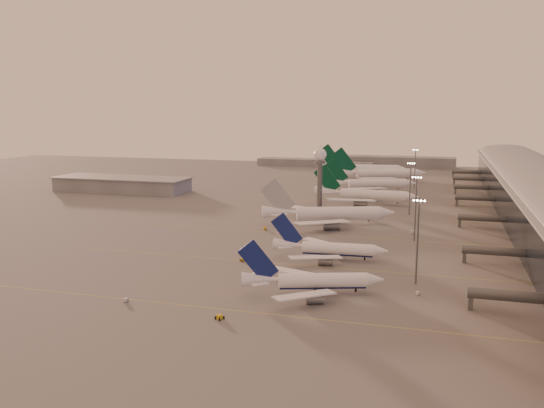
# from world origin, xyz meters

# --- Properties ---
(ground) EXTENTS (700.00, 700.00, 0.00)m
(ground) POSITION_xyz_m (0.00, 0.00, 0.00)
(ground) COLOR #5C5959
(ground) RESTS_ON ground
(taxiway_markings) EXTENTS (180.00, 185.25, 0.02)m
(taxiway_markings) POSITION_xyz_m (30.00, 56.00, 0.01)
(taxiway_markings) COLOR gold
(taxiway_markings) RESTS_ON ground
(hangar) EXTENTS (82.00, 27.00, 8.50)m
(hangar) POSITION_xyz_m (-120.00, 140.00, 4.32)
(hangar) COLOR slate
(hangar) RESTS_ON ground
(radar_tower) EXTENTS (6.40, 6.40, 31.10)m
(radar_tower) POSITION_xyz_m (5.00, 120.00, 20.95)
(radar_tower) COLOR #525459
(radar_tower) RESTS_ON ground
(mast_a) EXTENTS (3.60, 0.56, 25.00)m
(mast_a) POSITION_xyz_m (58.00, 0.00, 13.74)
(mast_a) COLOR #525459
(mast_a) RESTS_ON ground
(mast_b) EXTENTS (3.60, 0.56, 25.00)m
(mast_b) POSITION_xyz_m (55.00, 55.00, 13.74)
(mast_b) COLOR #525459
(mast_b) RESTS_ON ground
(mast_c) EXTENTS (3.60, 0.56, 25.00)m
(mast_c) POSITION_xyz_m (50.00, 110.00, 13.74)
(mast_c) COLOR #525459
(mast_c) RESTS_ON ground
(mast_d) EXTENTS (3.60, 0.56, 25.00)m
(mast_d) POSITION_xyz_m (48.00, 200.00, 13.74)
(mast_d) COLOR #525459
(mast_d) RESTS_ON ground
(distant_horizon) EXTENTS (165.00, 37.50, 9.00)m
(distant_horizon) POSITION_xyz_m (2.62, 325.14, 3.89)
(distant_horizon) COLOR slate
(distant_horizon) RESTS_ON ground
(narrowbody_near) EXTENTS (37.89, 29.73, 15.35)m
(narrowbody_near) POSITION_xyz_m (31.78, -17.33, 3.11)
(narrowbody_near) COLOR white
(narrowbody_near) RESTS_ON ground
(narrowbody_mid) EXTENTS (38.89, 30.99, 15.19)m
(narrowbody_mid) POSITION_xyz_m (29.33, 19.50, 3.08)
(narrowbody_mid) COLOR white
(narrowbody_mid) RESTS_ON ground
(widebody_white) EXTENTS (55.70, 43.88, 20.40)m
(widebody_white) POSITION_xyz_m (18.34, 76.29, 3.54)
(widebody_white) COLOR white
(widebody_white) RESTS_ON ground
(greentail_a) EXTENTS (55.41, 44.64, 20.12)m
(greentail_a) POSITION_xyz_m (26.58, 134.84, 3.55)
(greentail_a) COLOR white
(greentail_a) RESTS_ON ground
(greentail_b) EXTENTS (53.55, 42.53, 20.20)m
(greentail_b) POSITION_xyz_m (23.68, 180.22, 3.57)
(greentail_b) COLOR white
(greentail_b) RESTS_ON ground
(greentail_c) EXTENTS (62.37, 49.48, 23.68)m
(greentail_c) POSITION_xyz_m (23.96, 227.27, 4.18)
(greentail_c) COLOR white
(greentail_c) RESTS_ON ground
(greentail_d) EXTENTS (65.07, 52.35, 23.64)m
(greentail_d) POSITION_xyz_m (9.83, 254.04, 4.18)
(greentail_d) COLOR white
(greentail_d) RESTS_ON ground
(gsv_truck_a) EXTENTS (5.46, 3.63, 2.08)m
(gsv_truck_a) POSITION_xyz_m (-12.84, -36.92, 1.06)
(gsv_truck_a) COLOR silver
(gsv_truck_a) RESTS_ON ground
(gsv_tug_near) EXTENTS (3.78, 4.52, 1.11)m
(gsv_tug_near) POSITION_xyz_m (14.68, -41.83, 0.57)
(gsv_tug_near) COLOR gold
(gsv_tug_near) RESTS_ON ground
(gsv_catering_a) EXTENTS (4.81, 2.87, 3.68)m
(gsv_catering_a) POSITION_xyz_m (59.12, -9.96, 1.84)
(gsv_catering_a) COLOR silver
(gsv_catering_a) RESTS_ON ground
(gsv_tug_mid) EXTENTS (4.12, 3.98, 1.02)m
(gsv_tug_mid) POSITION_xyz_m (2.74, 8.95, 0.53)
(gsv_tug_mid) COLOR gold
(gsv_tug_mid) RESTS_ON ground
(gsv_truck_b) EXTENTS (5.91, 3.04, 2.27)m
(gsv_truck_b) POSITION_xyz_m (42.13, 36.22, 1.16)
(gsv_truck_b) COLOR silver
(gsv_truck_b) RESTS_ON ground
(gsv_truck_c) EXTENTS (6.45, 4.22, 2.45)m
(gsv_truck_c) POSITION_xyz_m (-4.46, 58.14, 1.25)
(gsv_truck_c) COLOR gold
(gsv_truck_c) RESTS_ON ground
(gsv_catering_b) EXTENTS (6.11, 3.68, 4.68)m
(gsv_catering_b) POSITION_xyz_m (53.63, 67.51, 2.34)
(gsv_catering_b) COLOR silver
(gsv_catering_b) RESTS_ON ground
(gsv_tug_far) EXTENTS (3.47, 3.95, 0.97)m
(gsv_tug_far) POSITION_xyz_m (18.70, 108.30, 0.50)
(gsv_tug_far) COLOR silver
(gsv_tug_far) RESTS_ON ground
(gsv_truck_d) EXTENTS (3.41, 5.12, 1.95)m
(gsv_truck_d) POSITION_xyz_m (-22.23, 128.15, 0.99)
(gsv_truck_d) COLOR #595C5F
(gsv_truck_d) RESTS_ON ground
(gsv_tug_hangar) EXTENTS (3.82, 2.75, 0.99)m
(gsv_tug_hangar) POSITION_xyz_m (48.29, 160.46, 0.51)
(gsv_tug_hangar) COLOR gold
(gsv_tug_hangar) RESTS_ON ground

